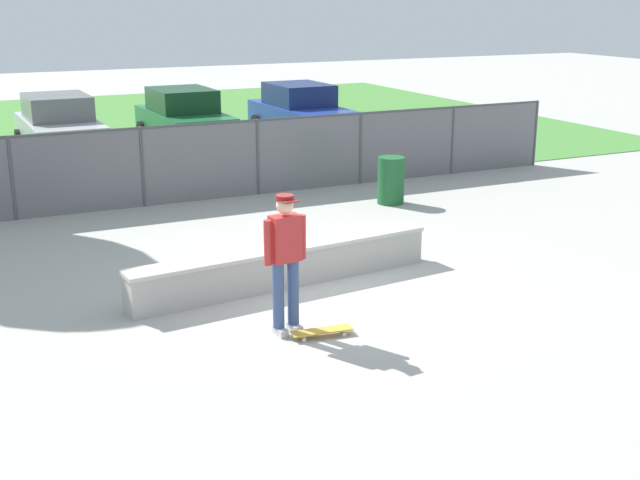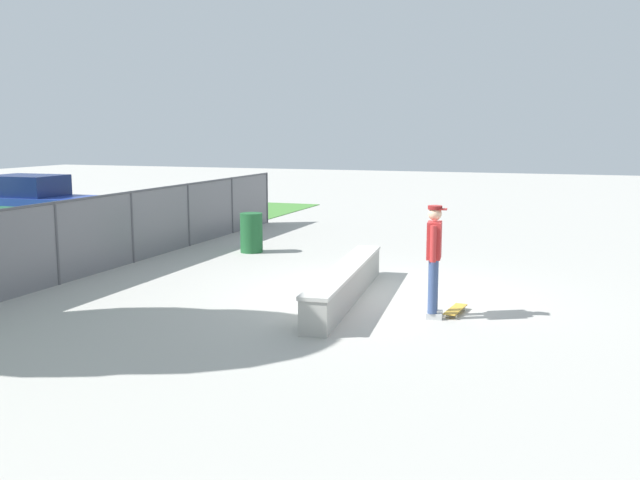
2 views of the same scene
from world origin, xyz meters
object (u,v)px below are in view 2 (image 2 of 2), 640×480
at_px(car_blue, 31,202).
at_px(trash_bin, 251,233).
at_px(concrete_ledge, 346,283).
at_px(skateboarder, 434,255).
at_px(skateboard, 455,310).

xyz_separation_m(car_blue, trash_bin, (-1.65, -8.30, -0.34)).
distance_m(concrete_ledge, car_blue, 13.36).
distance_m(concrete_ledge, trash_bin, 5.53).
distance_m(skateboarder, skateboard, 1.07).
bearing_deg(skateboard, trash_bin, 52.93).
xyz_separation_m(skateboarder, trash_bin, (4.75, 5.48, -0.54)).
distance_m(car_blue, trash_bin, 8.47).
height_order(skateboard, trash_bin, trash_bin).
height_order(concrete_ledge, skateboarder, skateboarder).
height_order(concrete_ledge, trash_bin, trash_bin).
height_order(concrete_ledge, skateboard, concrete_ledge).
relative_size(skateboarder, trash_bin, 1.86).
xyz_separation_m(concrete_ledge, car_blue, (5.69, 12.07, 0.53)).
xyz_separation_m(skateboard, trash_bin, (4.38, 5.80, 0.42)).
distance_m(concrete_ledge, skateboard, 2.07).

